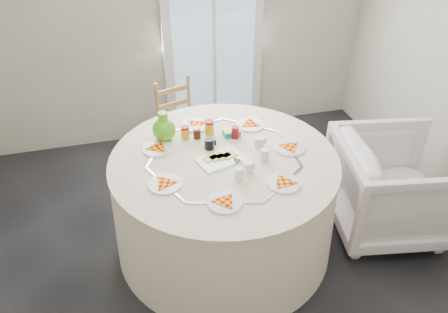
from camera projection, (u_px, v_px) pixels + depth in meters
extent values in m
plane|color=black|center=(225.00, 267.00, 3.23)|extent=(4.00, 4.00, 0.00)
cube|color=#BCB5A3|center=(170.00, 13.00, 4.08)|extent=(4.00, 0.02, 2.60)
cube|color=silver|center=(213.00, 37.00, 4.27)|extent=(1.00, 0.08, 2.10)
cylinder|color=#FBE1CA|center=(224.00, 203.00, 3.25)|extent=(1.64, 1.64, 0.83)
imported|color=white|center=(392.00, 187.00, 3.39)|extent=(0.92, 0.97, 0.87)
cube|color=#067997|center=(231.00, 136.00, 3.26)|extent=(0.13, 0.10, 0.05)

